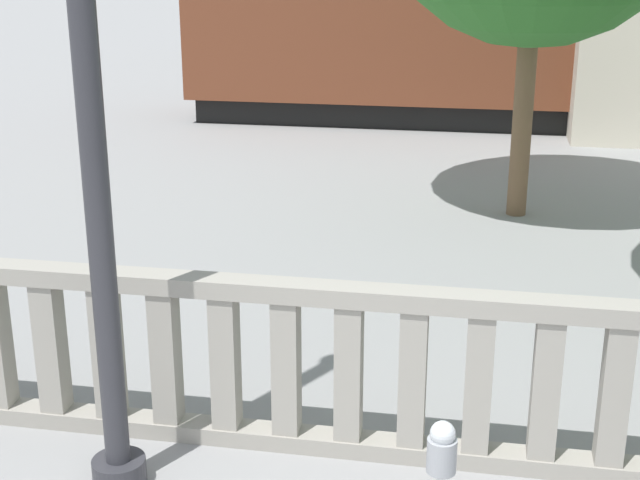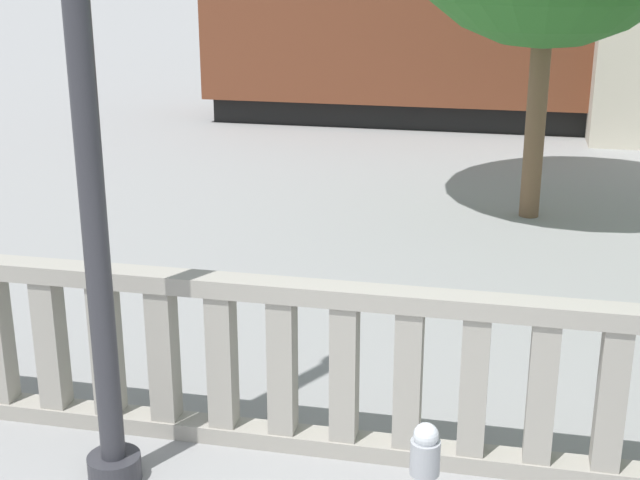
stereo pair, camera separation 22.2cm
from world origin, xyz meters
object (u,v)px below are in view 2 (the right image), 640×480
lamppost (82,73)px  parking_meter (425,468)px  train_near (637,39)px  train_far (590,5)px

lamppost → parking_meter: 3.23m
lamppost → train_near: size_ratio=0.34×
lamppost → train_far: lamppost is taller
lamppost → train_far: (5.03, 26.49, -1.09)m
lamppost → train_far: size_ratio=0.30×
train_near → lamppost: bearing=-109.4°
train_near → train_far: (-0.15, 11.76, -0.02)m
lamppost → train_near: lamppost is taller
train_near → train_far: train_near is taller
parking_meter → train_near: (2.81, 15.79, 0.84)m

